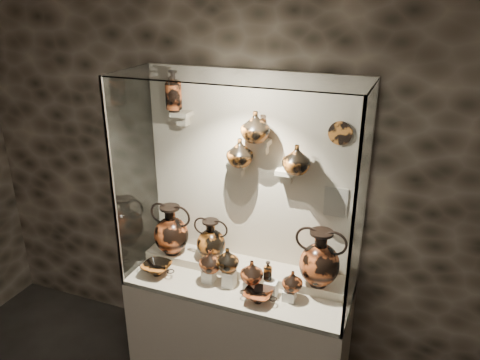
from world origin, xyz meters
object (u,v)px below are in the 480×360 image
amphora_right (320,258)px  kylix_left (157,268)px  lekythos_tall (173,89)px  jug_a (210,261)px  jug_e (293,281)px  lekythos_small (268,270)px  ovoid_vase_a (240,152)px  kylix_right (258,295)px  jug_b (228,259)px  ovoid_vase_c (296,159)px  ovoid_vase_b (255,127)px  amphora_mid (211,240)px  jug_c (252,272)px  amphora_left (171,230)px

amphora_right → kylix_left: 1.27m
lekythos_tall → jug_a: bearing=-14.2°
jug_e → lekythos_small: size_ratio=0.90×
amphora_right → ovoid_vase_a: ovoid_vase_a is taller
kylix_left → kylix_right: (0.86, -0.04, -0.00)m
jug_b → ovoid_vase_c: bearing=36.5°
jug_b → ovoid_vase_a: size_ratio=0.88×
jug_b → ovoid_vase_b: bearing=68.9°
kylix_left → ovoid_vase_b: ovoid_vase_b is taller
jug_b → jug_e: jug_b is taller
amphora_mid → amphora_right: amphora_right is taller
jug_b → amphora_right: bearing=21.6°
lekythos_tall → kylix_right: bearing=-3.8°
lekythos_small → ovoid_vase_b: size_ratio=0.79×
amphora_mid → kylix_right: (0.51, -0.31, -0.19)m
amphora_right → ovoid_vase_a: (-0.65, 0.08, 0.70)m
jug_a → ovoid_vase_a: ovoid_vase_a is taller
jug_b → jug_c: (0.20, -0.03, -0.04)m
lekythos_small → jug_a: bearing=161.1°
jug_c → kylix_left: (-0.77, -0.05, -0.12)m
kylix_right → lekythos_tall: bearing=178.2°
amphora_right → jug_c: size_ratio=2.51×
jug_e → kylix_left: (-1.08, -0.08, -0.10)m
jug_b → kylix_left: size_ratio=0.62×
jug_b → lekythos_tall: (-0.53, 0.26, 1.18)m
jug_c → lekythos_small: (0.11, 0.02, 0.03)m
lekythos_small → amphora_right: bearing=2.9°
lekythos_small → ovoid_vase_c: bearing=42.5°
kylix_left → lekythos_tall: (0.04, 0.34, 1.35)m
kylix_left → ovoid_vase_b: (0.70, 0.30, 1.14)m
kylix_left → kylix_right: kylix_left is taller
ovoid_vase_a → lekythos_small: bearing=-45.1°
amphora_left → ovoid_vase_a: size_ratio=2.06×
amphora_mid → ovoid_vase_a: (0.23, 0.04, 0.75)m
amphora_left → amphora_right: (1.22, -0.01, 0.01)m
amphora_right → ovoid_vase_c: 0.74m
ovoid_vase_b → ovoid_vase_c: 0.37m
amphora_right → kylix_left: bearing=-159.2°
amphora_left → kylix_left: (-0.01, -0.24, -0.22)m
ovoid_vase_b → amphora_right: bearing=-3.6°
lekythos_small → ovoid_vase_c: (0.11, 0.23, 0.79)m
jug_a → jug_c: (0.34, -0.01, -0.01)m
amphora_right → jug_c: amphora_right is taller
ovoid_vase_c → amphora_mid: bearing=162.1°
amphora_left → jug_c: size_ratio=2.40×
lekythos_small → ovoid_vase_a: size_ratio=0.83×
amphora_left → ovoid_vase_a: 0.91m
amphora_right → kylix_right: (-0.37, -0.27, -0.24)m
ovoid_vase_a → ovoid_vase_c: bearing=-8.4°
jug_c → ovoid_vase_a: ovoid_vase_a is taller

